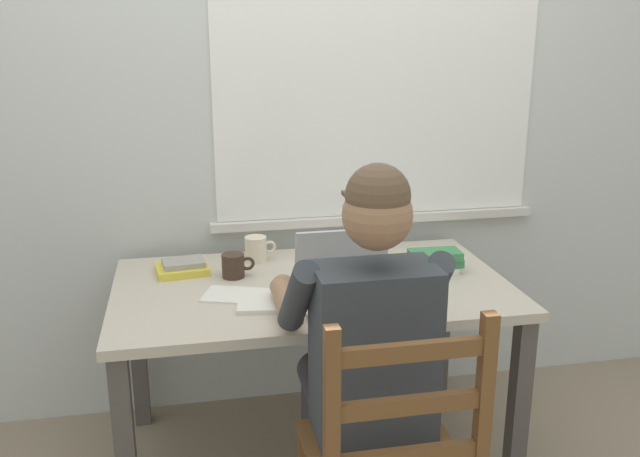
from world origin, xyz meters
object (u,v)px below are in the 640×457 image
seated_person (364,344)px  book_stack_side (183,267)px  computer_mouse (421,298)px  book_stack_main (435,261)px  coffee_mug_white (256,249)px  coffee_mug_dark (234,266)px  laptop (347,284)px  desk (312,305)px

seated_person → book_stack_side: size_ratio=6.14×
computer_mouse → book_stack_main: size_ratio=0.50×
computer_mouse → coffee_mug_white: size_ratio=0.81×
book_stack_main → coffee_mug_dark: bearing=172.9°
laptop → book_stack_side: (-0.55, 0.37, -0.03)m
desk → coffee_mug_dark: (-0.27, 0.12, 0.13)m
desk → computer_mouse: computer_mouse is taller
desk → coffee_mug_dark: size_ratio=11.64×
book_stack_main → desk: bearing=-176.5°
desk → computer_mouse: size_ratio=14.10×
computer_mouse → desk: bearing=142.9°
coffee_mug_white → desk: bearing=-59.7°
book_stack_side → coffee_mug_white: bearing=16.0°
coffee_mug_dark → book_stack_main: bearing=-7.1°
desk → book_stack_side: book_stack_side is taller
seated_person → coffee_mug_white: bearing=106.7°
coffee_mug_white → seated_person: bearing=-73.3°
desk → computer_mouse: 0.42m
laptop → computer_mouse: size_ratio=3.30×
book_stack_main → book_stack_side: (-0.93, 0.18, -0.02)m
seated_person → computer_mouse: 0.36m
desk → coffee_mug_white: bearing=120.3°
computer_mouse → coffee_mug_dark: coffee_mug_dark is taller
laptop → book_stack_side: laptop is taller
coffee_mug_dark → coffee_mug_white: bearing=58.4°
book_stack_main → book_stack_side: size_ratio=0.97×
laptop → book_stack_side: size_ratio=1.61×
coffee_mug_white → book_stack_main: bearing=-21.8°
laptop → book_stack_main: 0.43m
seated_person → book_stack_side: bearing=127.0°
seated_person → coffee_mug_dark: size_ratio=10.39×
desk → book_stack_main: bearing=3.5°
desk → laptop: (0.09, -0.17, 0.14)m
laptop → coffee_mug_white: laptop is taller
laptop → book_stack_main: size_ratio=1.65×
desk → seated_person: size_ratio=1.12×
computer_mouse → book_stack_side: (-0.78, 0.45, 0.00)m
computer_mouse → book_stack_main: (0.15, 0.28, 0.03)m
desk → coffee_mug_dark: bearing=155.5°
laptop → computer_mouse: laptop is taller
seated_person → desk: bearing=97.6°
desk → laptop: laptop is taller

